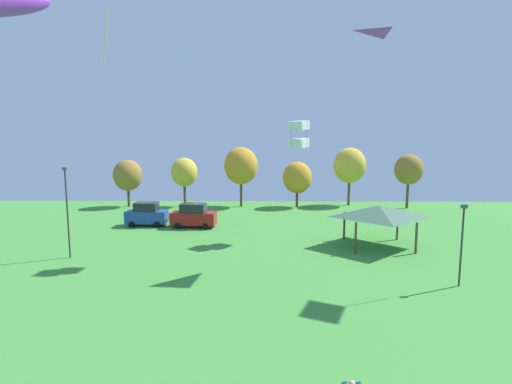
% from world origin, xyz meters
% --- Properties ---
extents(kite_flying_4, '(2.07, 2.09, 2.54)m').
position_xyz_m(kite_flying_4, '(3.92, 37.80, 9.71)').
color(kite_flying_4, white).
extents(kite_flying_8, '(3.56, 3.48, 0.22)m').
position_xyz_m(kite_flying_8, '(10.01, 31.07, 16.32)').
color(kite_flying_8, purple).
extents(parked_car_leftmost, '(4.38, 2.10, 2.55)m').
position_xyz_m(parked_car_leftmost, '(-11.85, 42.82, 1.25)').
color(parked_car_leftmost, '#234299').
rests_on(parked_car_leftmost, ground).
extents(parked_car_second_from_left, '(4.84, 2.38, 2.55)m').
position_xyz_m(parked_car_second_from_left, '(-6.68, 42.14, 1.25)').
color(parked_car_second_from_left, maroon).
rests_on(parked_car_second_from_left, ground).
extents(park_pavilion, '(6.36, 5.89, 3.60)m').
position_xyz_m(park_pavilion, '(10.67, 34.91, 3.08)').
color(park_pavilion, brown).
rests_on(park_pavilion, ground).
extents(light_post_0, '(0.36, 0.20, 7.14)m').
position_xyz_m(light_post_0, '(-14.56, 31.09, 3.98)').
color(light_post_0, '#2D2D33').
rests_on(light_post_0, ground).
extents(light_post_1, '(0.36, 0.20, 5.26)m').
position_xyz_m(light_post_1, '(13.13, 25.40, 3.02)').
color(light_post_1, '#2D2D33').
rests_on(light_post_1, ground).
extents(treeline_tree_0, '(3.89, 3.89, 6.50)m').
position_xyz_m(treeline_tree_0, '(-17.86, 54.96, 4.34)').
color(treeline_tree_0, brown).
rests_on(treeline_tree_0, ground).
extents(treeline_tree_1, '(3.60, 3.60, 6.74)m').
position_xyz_m(treeline_tree_1, '(-10.15, 55.36, 4.74)').
color(treeline_tree_1, brown).
rests_on(treeline_tree_1, ground).
extents(treeline_tree_2, '(4.63, 4.63, 8.19)m').
position_xyz_m(treeline_tree_2, '(-2.34, 55.41, 5.62)').
color(treeline_tree_2, brown).
rests_on(treeline_tree_2, ground).
extents(treeline_tree_3, '(3.95, 3.95, 6.25)m').
position_xyz_m(treeline_tree_3, '(5.36, 55.10, 4.06)').
color(treeline_tree_3, brown).
rests_on(treeline_tree_3, ground).
extents(treeline_tree_4, '(4.50, 4.50, 8.10)m').
position_xyz_m(treeline_tree_4, '(12.81, 56.75, 5.60)').
color(treeline_tree_4, brown).
rests_on(treeline_tree_4, ground).
extents(treeline_tree_5, '(3.70, 3.70, 7.28)m').
position_xyz_m(treeline_tree_5, '(20.17, 54.36, 5.21)').
color(treeline_tree_5, brown).
rests_on(treeline_tree_5, ground).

